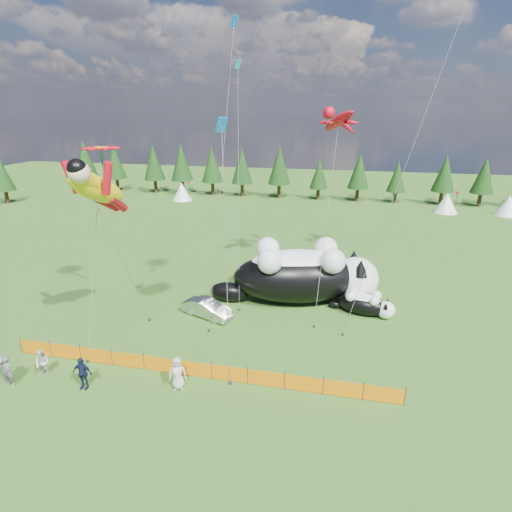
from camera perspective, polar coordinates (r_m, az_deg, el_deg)
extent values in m
plane|color=#0F370A|center=(25.59, -6.35, -12.79)|extent=(160.00, 160.00, 0.00)
cylinder|color=#262626|center=(28.39, -30.49, -10.90)|extent=(0.06, 0.06, 1.10)
cylinder|color=#262626|center=(27.15, -27.29, -11.72)|extent=(0.06, 0.06, 1.10)
cylinder|color=#262626|center=(26.01, -23.77, -12.56)|extent=(0.06, 0.06, 1.10)
cylinder|color=#262626|center=(24.98, -19.92, -13.43)|extent=(0.06, 0.06, 1.10)
cylinder|color=#262626|center=(24.07, -15.73, -14.30)|extent=(0.06, 0.06, 1.10)
cylinder|color=#262626|center=(23.30, -11.20, -15.16)|extent=(0.06, 0.06, 1.10)
cylinder|color=#262626|center=(22.67, -6.35, -15.96)|extent=(0.06, 0.06, 1.10)
cylinder|color=#262626|center=(22.21, -1.22, -16.69)|extent=(0.06, 0.06, 1.10)
cylinder|color=#262626|center=(21.93, 4.11, -17.31)|extent=(0.06, 0.06, 1.10)
cylinder|color=#262626|center=(21.82, 9.58, -17.80)|extent=(0.06, 0.06, 1.10)
cylinder|color=#262626|center=(21.90, 15.08, -18.13)|extent=(0.06, 0.06, 1.10)
cylinder|color=#262626|center=(22.16, 20.51, -18.30)|extent=(0.06, 0.06, 1.10)
cube|color=orange|center=(27.78, -28.91, -11.39)|extent=(2.00, 0.04, 0.90)
cube|color=orange|center=(26.59, -25.55, -12.23)|extent=(2.00, 0.04, 0.90)
cube|color=orange|center=(25.51, -21.87, -13.09)|extent=(2.00, 0.04, 0.90)
cube|color=orange|center=(24.54, -17.85, -13.97)|extent=(2.00, 0.04, 0.90)
cube|color=orange|center=(23.69, -13.49, -14.83)|extent=(2.00, 0.04, 0.90)
cube|color=orange|center=(22.99, -8.80, -15.67)|extent=(2.00, 0.04, 0.90)
cube|color=orange|center=(22.45, -3.81, -16.44)|extent=(2.00, 0.04, 0.90)
cube|color=orange|center=(22.08, 1.42, -17.12)|extent=(2.00, 0.04, 0.90)
cube|color=orange|center=(21.88, 6.83, -17.67)|extent=(2.00, 0.04, 0.90)
cube|color=orange|center=(21.87, 12.32, -18.08)|extent=(2.00, 0.04, 0.90)
cube|color=orange|center=(22.03, 17.79, -18.34)|extent=(2.00, 0.04, 0.90)
ellipsoid|color=black|center=(30.44, 5.84, -3.03)|extent=(10.42, 6.57, 3.86)
ellipsoid|color=white|center=(30.08, 5.90, -1.34)|extent=(7.83, 4.79, 2.36)
sphere|color=white|center=(31.38, 14.03, -3.26)|extent=(3.43, 3.43, 3.43)
sphere|color=#E5596F|center=(31.79, 16.57, -3.20)|extent=(0.48, 0.48, 0.48)
ellipsoid|color=black|center=(30.75, -3.84, -5.13)|extent=(3.26, 2.14, 1.50)
cone|color=black|center=(29.95, 14.73, -1.63)|extent=(1.20, 1.20, 1.20)
cone|color=black|center=(31.80, 13.78, -0.25)|extent=(1.20, 1.20, 1.20)
sphere|color=white|center=(31.44, 9.94, 1.09)|extent=(1.80, 1.80, 1.80)
sphere|color=white|center=(28.87, 10.93, -0.73)|extent=(1.80, 1.80, 1.80)
sphere|color=white|center=(30.90, 1.71, 1.05)|extent=(1.80, 1.80, 1.80)
sphere|color=white|center=(28.29, 1.97, -0.80)|extent=(1.80, 1.80, 1.80)
ellipsoid|color=black|center=(29.87, 14.91, -6.70)|extent=(3.86, 2.45, 1.43)
ellipsoid|color=white|center=(29.71, 14.97, -6.09)|extent=(2.90, 1.78, 0.87)
sphere|color=white|center=(29.71, 18.06, -7.36)|extent=(1.27, 1.27, 1.27)
sphere|color=#E5596F|center=(29.67, 19.09, -7.53)|extent=(0.18, 0.18, 0.18)
ellipsoid|color=black|center=(30.38, 11.30, -6.83)|extent=(1.21, 0.80, 0.56)
cone|color=black|center=(29.15, 18.06, -6.80)|extent=(0.44, 0.44, 0.44)
cone|color=black|center=(29.83, 18.27, -6.18)|extent=(0.44, 0.44, 0.44)
sphere|color=white|center=(29.93, 16.86, -5.41)|extent=(0.67, 0.67, 0.67)
sphere|color=white|center=(29.00, 16.52, -6.22)|extent=(0.67, 0.67, 0.67)
sphere|color=white|center=(30.16, 13.74, -4.90)|extent=(0.67, 0.67, 0.67)
sphere|color=white|center=(29.24, 13.30, -5.68)|extent=(0.67, 0.67, 0.67)
imported|color=#B7B7BC|center=(28.74, -6.95, -7.45)|extent=(3.97, 2.51, 1.23)
imported|color=#5A5A5F|center=(25.54, -31.91, -13.85)|extent=(0.68, 0.49, 1.75)
imported|color=beige|center=(25.50, -28.20, -13.34)|extent=(0.81, 0.50, 1.62)
imported|color=#121A34|center=(23.58, -23.57, -15.08)|extent=(1.10, 0.60, 1.84)
imported|color=#5A5A5F|center=(26.00, -32.39, -13.53)|extent=(1.17, 0.89, 1.61)
imported|color=beige|center=(22.12, -11.13, -16.10)|extent=(1.04, 0.85, 1.85)
cylinder|color=#595959|center=(26.32, -18.06, -0.69)|extent=(0.03, 0.03, 10.00)
cube|color=#262626|center=(29.18, -14.99, -8.79)|extent=(0.15, 0.15, 0.16)
cylinder|color=#595959|center=(29.97, 10.15, 5.78)|extent=(0.03, 0.03, 16.34)
cube|color=#262626|center=(27.73, 8.26, -9.88)|extent=(0.15, 0.15, 0.16)
cylinder|color=#595959|center=(26.46, -22.08, 0.98)|extent=(0.03, 0.03, 13.30)
cube|color=#262626|center=(26.01, -22.93, -13.66)|extent=(0.15, 0.15, 0.16)
cube|color=#188626|center=(28.80, -20.73, 9.75)|extent=(0.18, 0.18, 3.94)
cylinder|color=#595959|center=(25.99, -5.02, 10.55)|extent=(0.03, 0.03, 19.49)
cube|color=#262626|center=(27.15, -6.76, -10.52)|extent=(0.15, 0.15, 0.16)
cylinder|color=#595959|center=(26.81, 20.84, 12.61)|extent=(0.03, 0.03, 23.22)
cube|color=#262626|center=(27.15, 12.26, -10.87)|extent=(0.15, 0.15, 0.16)
cylinder|color=#595959|center=(21.05, -4.31, 0.03)|extent=(0.03, 0.03, 13.57)
cube|color=#262626|center=(22.53, -3.71, -17.62)|extent=(0.15, 0.15, 0.16)
cylinder|color=#595959|center=(31.01, -2.51, 10.55)|extent=(0.03, 0.03, 19.26)
cube|color=#262626|center=(29.56, -2.40, -7.66)|extent=(0.15, 0.15, 0.16)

